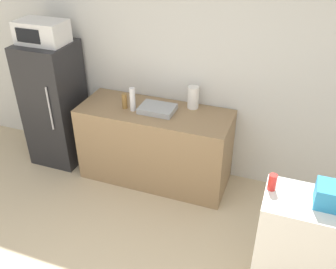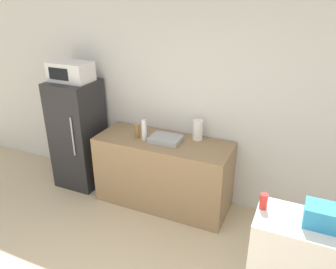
# 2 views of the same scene
# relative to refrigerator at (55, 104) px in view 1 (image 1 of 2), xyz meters

# --- Properties ---
(wall_back) EXTENTS (8.00, 0.06, 2.60)m
(wall_back) POSITION_rel_refrigerator_xyz_m (1.42, 0.37, 0.55)
(wall_back) COLOR silver
(wall_back) RESTS_ON ground_plane
(refrigerator) EXTENTS (0.59, 0.60, 1.50)m
(refrigerator) POSITION_rel_refrigerator_xyz_m (0.00, 0.00, 0.00)
(refrigerator) COLOR #232326
(refrigerator) RESTS_ON ground_plane
(microwave) EXTENTS (0.53, 0.35, 0.25)m
(microwave) POSITION_rel_refrigerator_xyz_m (-0.00, -0.00, 0.87)
(microwave) COLOR white
(microwave) RESTS_ON refrigerator
(counter) EXTENTS (1.69, 0.65, 0.89)m
(counter) POSITION_rel_refrigerator_xyz_m (1.29, 0.00, -0.30)
(counter) COLOR #937551
(counter) RESTS_ON ground_plane
(sink_basin) EXTENTS (0.38, 0.27, 0.06)m
(sink_basin) POSITION_rel_refrigerator_xyz_m (1.33, 0.00, 0.17)
(sink_basin) COLOR #9EA3A8
(sink_basin) RESTS_ON counter
(bottle_tall) EXTENTS (0.06, 0.06, 0.26)m
(bottle_tall) POSITION_rel_refrigerator_xyz_m (1.07, -0.06, 0.27)
(bottle_tall) COLOR silver
(bottle_tall) RESTS_ON counter
(bottle_short) EXTENTS (0.06, 0.06, 0.17)m
(bottle_short) POSITION_rel_refrigerator_xyz_m (0.96, -0.05, 0.23)
(bottle_short) COLOR olive
(bottle_short) RESTS_ON counter
(shelf_cabinet) EXTENTS (0.71, 0.43, 1.02)m
(shelf_cabinet) POSITION_rel_refrigerator_xyz_m (2.95, -1.09, -0.24)
(shelf_cabinet) COLOR white
(shelf_cabinet) RESTS_ON ground_plane
(jar) EXTENTS (0.06, 0.06, 0.13)m
(jar) POSITION_rel_refrigerator_xyz_m (2.64, -1.05, 0.33)
(jar) COLOR red
(jar) RESTS_ON shelf_cabinet
(paper_towel_roll) EXTENTS (0.12, 0.12, 0.25)m
(paper_towel_roll) POSITION_rel_refrigerator_xyz_m (1.66, 0.22, 0.27)
(paper_towel_roll) COLOR white
(paper_towel_roll) RESTS_ON counter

